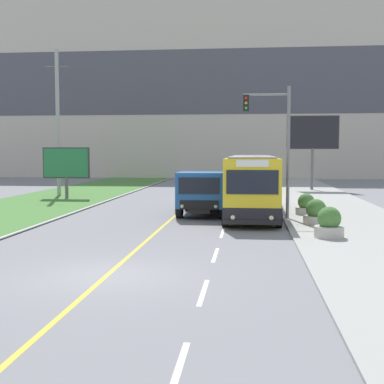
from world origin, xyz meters
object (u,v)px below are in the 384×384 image
(city_bus, at_px, (252,185))
(planter_round_second, at_px, (316,213))
(traffic_light_mast, at_px, (276,136))
(planter_round_third, at_px, (306,205))
(planter_round_near, at_px, (329,224))
(dump_truck, at_px, (203,193))
(billboard_small, at_px, (66,164))
(billboard_large, at_px, (313,135))
(utility_pole_far, at_px, (58,122))

(city_bus, relative_size, planter_round_second, 10.07)
(traffic_light_mast, height_order, planter_round_third, traffic_light_mast)
(planter_round_near, distance_m, planter_round_third, 7.37)
(dump_truck, xyz_separation_m, billboard_small, (-10.45, 8.96, 1.25))
(traffic_light_mast, distance_m, planter_round_third, 4.25)
(billboard_large, distance_m, planter_round_near, 25.99)
(billboard_small, bearing_deg, utility_pole_far, 122.32)
(utility_pole_far, xyz_separation_m, planter_round_near, (17.21, -18.03, -4.89))
(traffic_light_mast, bearing_deg, planter_round_second, -49.99)
(planter_round_second, relative_size, planter_round_third, 1.04)
(planter_round_near, bearing_deg, billboard_small, 134.90)
(planter_round_near, bearing_deg, traffic_light_mast, 107.12)
(billboard_large, relative_size, billboard_small, 1.75)
(city_bus, relative_size, utility_pole_far, 1.06)
(dump_truck, xyz_separation_m, billboard_large, (7.73, 18.57, 3.52))
(billboard_large, xyz_separation_m, planter_round_third, (-2.39, -18.20, -4.15))
(billboard_large, bearing_deg, billboard_small, -152.14)
(utility_pole_far, height_order, planter_round_third, utility_pole_far)
(dump_truck, height_order, planter_round_second, dump_truck)
(traffic_light_mast, relative_size, planter_round_second, 5.68)
(billboard_large, bearing_deg, utility_pole_far, -158.89)
(dump_truck, height_order, billboard_small, billboard_small)
(billboard_large, relative_size, planter_round_second, 5.55)
(city_bus, height_order, dump_truck, city_bus)
(billboard_large, height_order, planter_round_near, billboard_large)
(utility_pole_far, bearing_deg, traffic_light_mast, -38.53)
(city_bus, relative_size, planter_round_third, 10.46)
(dump_truck, relative_size, planter_round_near, 5.33)
(planter_round_near, bearing_deg, city_bus, 111.22)
(dump_truck, height_order, utility_pole_far, utility_pole_far)
(planter_round_near, relative_size, planter_round_second, 1.04)
(utility_pole_far, relative_size, planter_round_near, 9.16)
(billboard_large, height_order, billboard_small, billboard_large)
(traffic_light_mast, bearing_deg, utility_pole_far, 141.47)
(planter_round_second, bearing_deg, utility_pole_far, 140.11)
(billboard_small, height_order, planter_round_third, billboard_small)
(billboard_small, distance_m, planter_round_second, 20.13)
(planter_round_third, bearing_deg, billboard_small, 151.48)
(billboard_large, bearing_deg, dump_truck, -112.60)
(planter_round_second, bearing_deg, planter_round_near, -89.34)
(planter_round_third, bearing_deg, utility_pole_far, 148.07)
(traffic_light_mast, distance_m, planter_round_second, 4.43)
(billboard_small, bearing_deg, traffic_light_mast, -35.87)
(city_bus, distance_m, billboard_large, 19.05)
(dump_truck, bearing_deg, billboard_large, 67.40)
(dump_truck, height_order, planter_round_near, dump_truck)
(city_bus, bearing_deg, planter_round_near, -68.78)
(planter_round_second, bearing_deg, city_bus, 126.95)
(utility_pole_far, bearing_deg, planter_round_third, -31.93)
(planter_round_near, bearing_deg, planter_round_second, 90.66)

